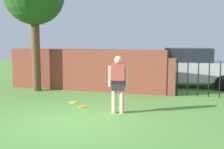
{
  "coord_description": "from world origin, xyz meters",
  "views": [
    {
      "loc": [
        2.96,
        -6.22,
        2.05
      ],
      "look_at": [
        0.41,
        1.93,
        1.0
      ],
      "focal_mm": 44.71,
      "sensor_mm": 36.0,
      "label": 1
    }
  ],
  "objects_px": {
    "car": "(187,67)",
    "person": "(118,82)",
    "frisbee_yellow": "(73,102)",
    "frisbee_orange": "(82,107)"
  },
  "relations": [
    {
      "from": "frisbee_orange",
      "to": "frisbee_yellow",
      "type": "relative_size",
      "value": 1.0
    },
    {
      "from": "car",
      "to": "frisbee_yellow",
      "type": "distance_m",
      "value": 5.73
    },
    {
      "from": "person",
      "to": "frisbee_yellow",
      "type": "relative_size",
      "value": 6.0
    },
    {
      "from": "car",
      "to": "person",
      "type": "bearing_deg",
      "value": -113.09
    },
    {
      "from": "frisbee_yellow",
      "to": "frisbee_orange",
      "type": "bearing_deg",
      "value": -41.2
    },
    {
      "from": "car",
      "to": "frisbee_yellow",
      "type": "bearing_deg",
      "value": -133.12
    },
    {
      "from": "person",
      "to": "frisbee_yellow",
      "type": "bearing_deg",
      "value": 139.9
    },
    {
      "from": "person",
      "to": "frisbee_yellow",
      "type": "xyz_separation_m",
      "value": [
        -1.78,
        0.82,
        -0.89
      ]
    },
    {
      "from": "frisbee_yellow",
      "to": "car",
      "type": "bearing_deg",
      "value": 52.57
    },
    {
      "from": "person",
      "to": "car",
      "type": "distance_m",
      "value": 5.58
    }
  ]
}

